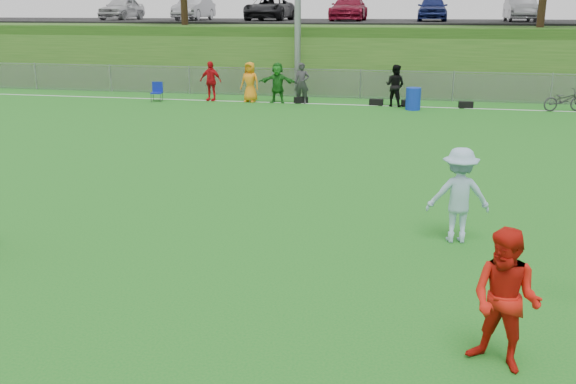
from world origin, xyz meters
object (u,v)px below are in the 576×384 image
(recycling_bin, at_px, (413,99))
(bicycle, at_px, (564,100))
(player_blue, at_px, (459,195))
(player_red_center, at_px, (506,300))

(recycling_bin, bearing_deg, bicycle, 8.61)
(player_blue, bearing_deg, bicycle, -114.29)
(player_red_center, distance_m, recycling_bin, 19.09)
(player_blue, height_order, bicycle, player_blue)
(player_blue, xyz_separation_m, recycling_bin, (-1.08, 14.93, -0.40))
(player_blue, bearing_deg, recycling_bin, -93.58)
(player_red_center, bearing_deg, bicycle, 106.10)
(recycling_bin, xyz_separation_m, bicycle, (5.79, 0.88, -0.00))
(player_blue, distance_m, bicycle, 16.50)
(player_red_center, distance_m, bicycle, 20.39)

